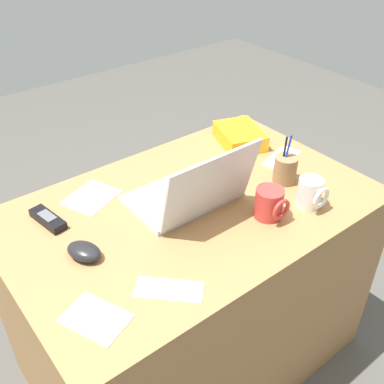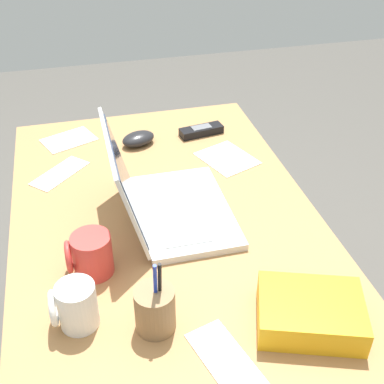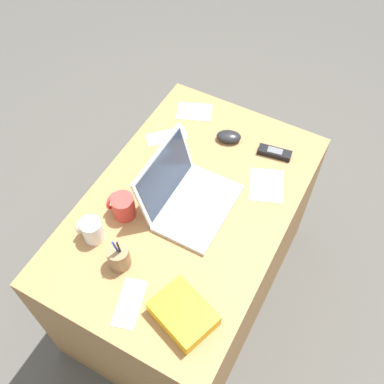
% 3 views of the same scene
% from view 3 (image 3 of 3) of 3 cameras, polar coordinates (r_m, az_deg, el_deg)
% --- Properties ---
extents(ground_plane, '(6.00, 6.00, 0.00)m').
position_cam_3_polar(ground_plane, '(2.36, -0.38, -11.58)').
color(ground_plane, '#4C4944').
extents(desk, '(1.14, 0.74, 0.73)m').
position_cam_3_polar(desk, '(2.03, -0.43, -7.36)').
color(desk, '#9E7042').
rests_on(desk, ground).
extents(laptop, '(0.33, 0.28, 0.23)m').
position_cam_3_polar(laptop, '(1.68, -0.49, -0.48)').
color(laptop, silver).
rests_on(laptop, desk).
extents(computer_mouse, '(0.10, 0.12, 0.04)m').
position_cam_3_polar(computer_mouse, '(1.91, 4.60, 6.90)').
color(computer_mouse, black).
rests_on(computer_mouse, desk).
extents(coffee_mug_white, '(0.07, 0.09, 0.09)m').
position_cam_3_polar(coffee_mug_white, '(1.64, -12.39, -4.62)').
color(coffee_mug_white, white).
rests_on(coffee_mug_white, desk).
extents(coffee_mug_tall, '(0.08, 0.10, 0.09)m').
position_cam_3_polar(coffee_mug_tall, '(1.67, -8.64, -1.75)').
color(coffee_mug_tall, '#C63833').
rests_on(coffee_mug_tall, desk).
extents(cordless_phone, '(0.06, 0.14, 0.03)m').
position_cam_3_polar(cordless_phone, '(1.89, 10.26, 4.86)').
color(cordless_phone, black).
rests_on(cordless_phone, desk).
extents(pen_holder, '(0.08, 0.08, 0.17)m').
position_cam_3_polar(pen_holder, '(1.57, -9.10, -7.99)').
color(pen_holder, olive).
rests_on(pen_holder, desk).
extents(snack_bag, '(0.20, 0.23, 0.06)m').
position_cam_3_polar(snack_bag, '(1.49, -1.09, -14.92)').
color(snack_bag, '#F2AD19').
rests_on(snack_bag, desk).
extents(paper_note_near_laptop, '(0.15, 0.18, 0.00)m').
position_cam_3_polar(paper_note_near_laptop, '(2.03, 0.32, 9.99)').
color(paper_note_near_laptop, white).
rests_on(paper_note_near_laptop, desk).
extents(paper_note_left, '(0.19, 0.18, 0.00)m').
position_cam_3_polar(paper_note_left, '(1.79, 9.29, 0.84)').
color(paper_note_left, white).
rests_on(paper_note_left, desk).
extents(paper_note_right, '(0.17, 0.17, 0.00)m').
position_cam_3_polar(paper_note_right, '(1.93, -3.17, 6.93)').
color(paper_note_right, white).
rests_on(paper_note_right, desk).
extents(paper_note_front, '(0.18, 0.12, 0.00)m').
position_cam_3_polar(paper_note_front, '(1.54, -7.78, -13.54)').
color(paper_note_front, white).
rests_on(paper_note_front, desk).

